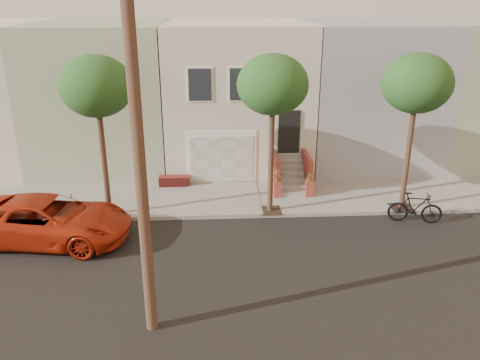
{
  "coord_description": "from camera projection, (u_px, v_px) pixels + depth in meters",
  "views": [
    {
      "loc": [
        -1.21,
        -14.25,
        8.51
      ],
      "look_at": [
        -0.27,
        3.0,
        1.86
      ],
      "focal_mm": 36.54,
      "sensor_mm": 36.0,
      "label": 1
    }
  ],
  "objects": [
    {
      "name": "sidewalk",
      "position": [
        243.0,
        199.0,
        21.36
      ],
      "size": [
        40.0,
        3.7,
        0.15
      ],
      "primitive_type": "cube",
      "color": "gray",
      "rests_on": "ground"
    },
    {
      "name": "house_row",
      "position": [
        237.0,
        92.0,
        25.52
      ],
      "size": [
        33.1,
        11.7,
        7.0
      ],
      "color": "beige",
      "rests_on": "sidewalk"
    },
    {
      "name": "motorcycle",
      "position": [
        415.0,
        208.0,
        19.13
      ],
      "size": [
        2.16,
        1.03,
        1.25
      ],
      "primitive_type": "imported",
      "rotation": [
        0.0,
        0.0,
        1.35
      ],
      "color": "black",
      "rests_on": "ground"
    },
    {
      "name": "pickup_truck",
      "position": [
        48.0,
        220.0,
        17.63
      ],
      "size": [
        6.27,
        3.57,
        1.65
      ],
      "primitive_type": "imported",
      "rotation": [
        0.0,
        0.0,
        1.42
      ],
      "color": "#B0270F",
      "rests_on": "ground"
    },
    {
      "name": "tree_mid",
      "position": [
        273.0,
        86.0,
        18.2
      ],
      "size": [
        2.7,
        2.57,
        6.3
      ],
      "color": "#2D2116",
      "rests_on": "sidewalk"
    },
    {
      "name": "ground",
      "position": [
        253.0,
        263.0,
        16.4
      ],
      "size": [
        90.0,
        90.0,
        0.0
      ],
      "primitive_type": "plane",
      "color": "black",
      "rests_on": "ground"
    },
    {
      "name": "tree_right",
      "position": [
        417.0,
        84.0,
        18.48
      ],
      "size": [
        2.7,
        2.57,
        6.3
      ],
      "color": "#2D2116",
      "rests_on": "sidewalk"
    },
    {
      "name": "tree_left",
      "position": [
        96.0,
        87.0,
        17.87
      ],
      "size": [
        2.7,
        2.57,
        6.3
      ],
      "color": "#2D2116",
      "rests_on": "sidewalk"
    }
  ]
}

